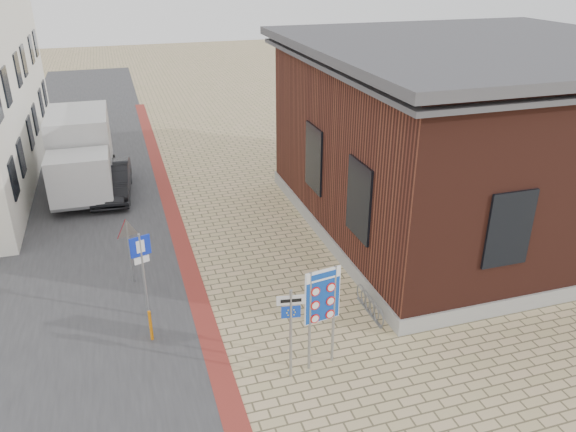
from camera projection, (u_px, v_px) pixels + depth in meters
ground at (308, 381)px, 13.73m from camera, size 120.00×120.00×0.00m
road_strip at (83, 187)px, 25.21m from camera, size 7.00×60.00×0.02m
curb_strip at (175, 223)px, 21.83m from camera, size 0.60×40.00×0.02m
brick_building at (477, 133)px, 20.75m from camera, size 13.00×13.00×6.80m
bike_rack at (370, 305)px, 16.24m from camera, size 0.08×1.80×0.60m
sedan at (112, 180)px, 24.04m from camera, size 1.84×4.44×1.43m
box_truck at (81, 153)px, 24.38m from camera, size 2.74×6.25×3.25m
border_sign at (322, 298)px, 13.45m from camera, size 0.95×0.20×2.78m
essen_sign at (291, 321)px, 13.19m from camera, size 0.67×0.15×2.50m
parking_sign at (142, 261)px, 15.43m from camera, size 0.57×0.23×2.66m
yield_sign at (128, 236)px, 17.20m from camera, size 0.74×0.34×2.18m
bollard at (151, 326)px, 15.01m from camera, size 0.10×0.10×0.92m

